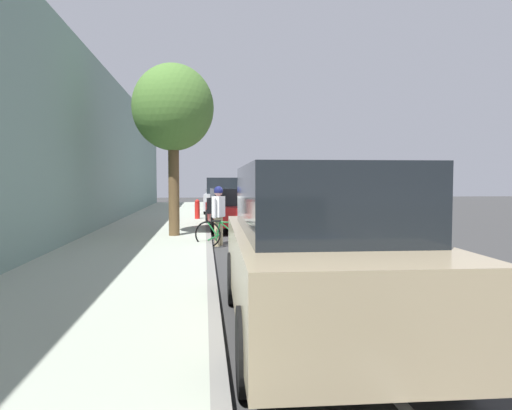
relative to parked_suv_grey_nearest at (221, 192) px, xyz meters
name	(u,v)px	position (x,y,z in m)	size (l,w,h in m)	color
ground	(285,242)	(-1.27, 17.94, -1.03)	(71.12, 71.12, 0.00)	#353535
sidewalk	(142,241)	(2.87, 17.94, -0.95)	(3.63, 44.45, 0.15)	#A3AA9A
curb_edge	(209,240)	(0.98, 17.94, -0.95)	(0.16, 44.45, 0.15)	gray
lane_stripe_centre	(368,240)	(-3.86, 17.81, -1.02)	(0.14, 44.20, 0.01)	white
lane_stripe_bike_edge	(259,242)	(-0.49, 17.94, -1.02)	(0.12, 44.45, 0.01)	white
building_facade	(65,139)	(4.94, 17.94, 1.95)	(0.50, 44.45, 5.95)	gray
parked_suv_grey_nearest	(221,192)	(0.00, 0.00, 0.00)	(2.05, 4.74, 1.99)	slate
parked_pickup_silver_second	(225,198)	(0.04, 6.99, -0.13)	(2.23, 5.39, 1.95)	#B7BABF
parked_sedan_red_mid	(233,209)	(0.04, 14.31, -0.27)	(2.06, 4.51, 1.52)	maroon
parked_suv_tan_far	(315,249)	(-0.19, 26.09, 0.00)	(2.06, 4.74, 1.99)	tan
bicycle_at_curb	(226,234)	(0.51, 18.99, -0.64)	(1.71, 0.60, 0.78)	black
cyclist_with_backpack	(218,210)	(0.74, 18.53, -0.02)	(0.52, 0.56, 1.66)	#C6B284
street_tree_near_cyclist	(173,109)	(2.01, 17.21, 2.92)	(2.43, 2.43, 5.14)	brown
fire_hydrant	(197,209)	(1.41, 11.19, -0.45)	(0.22, 0.22, 0.84)	red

